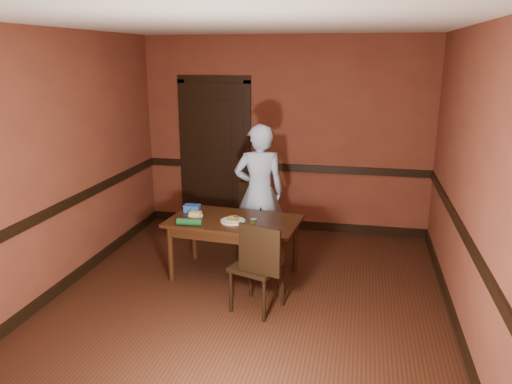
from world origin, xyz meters
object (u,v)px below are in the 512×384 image
at_px(sauce_jar, 253,222).
at_px(food_tub, 192,208).
at_px(person, 259,192).
at_px(chair_near, 257,265).
at_px(chair_far, 255,224).
at_px(dining_table, 234,248).
at_px(cheese_saucer, 195,214).
at_px(sandwich_plate, 233,220).

distance_m(sauce_jar, food_tub, 0.88).
bearing_deg(person, chair_near, 84.74).
height_order(chair_far, chair_near, chair_near).
relative_size(chair_far, sauce_jar, 11.50).
bearing_deg(chair_near, person, -60.47).
xyz_separation_m(person, food_tub, (-0.71, -0.44, -0.12)).
bearing_deg(chair_far, person, 93.65).
relative_size(dining_table, cheese_saucer, 8.33).
xyz_separation_m(person, sandwich_plate, (-0.15, -0.70, -0.14)).
height_order(sandwich_plate, cheese_saucer, sandwich_plate).
bearing_deg(cheese_saucer, dining_table, -3.05).
distance_m(dining_table, sandwich_plate, 0.36).
relative_size(chair_far, food_tub, 4.74).
height_order(sandwich_plate, food_tub, food_tub).
bearing_deg(sandwich_plate, chair_near, -57.18).
relative_size(sandwich_plate, food_tub, 1.41).
bearing_deg(dining_table, chair_far, 80.10).
bearing_deg(dining_table, chair_near, -54.74).
height_order(chair_near, sauce_jar, chair_near).
relative_size(dining_table, food_tub, 7.40).
relative_size(person, sandwich_plate, 6.09).
xyz_separation_m(chair_far, sauce_jar, (0.13, -0.67, 0.25)).
xyz_separation_m(dining_table, chair_far, (0.13, 0.50, 0.12)).
xyz_separation_m(chair_far, food_tub, (-0.68, -0.32, 0.25)).
bearing_deg(chair_far, dining_table, -90.13).
relative_size(chair_far, sandwich_plate, 3.36).
height_order(sandwich_plate, sauce_jar, sauce_jar).
bearing_deg(chair_near, dining_table, -40.93).
distance_m(person, cheese_saucer, 0.87).
distance_m(person, food_tub, 0.84).
distance_m(chair_far, cheese_saucer, 0.79).
relative_size(person, food_tub, 8.57).
height_order(chair_near, food_tub, chair_near).
xyz_separation_m(sandwich_plate, sauce_jar, (0.25, -0.09, 0.02)).
height_order(chair_far, sandwich_plate, chair_far).
bearing_deg(dining_table, person, 80.83).
height_order(person, food_tub, person).
height_order(person, sandwich_plate, person).
xyz_separation_m(sauce_jar, food_tub, (-0.81, 0.35, -0.00)).
distance_m(sandwich_plate, food_tub, 0.62).
distance_m(chair_far, sauce_jar, 0.72).
bearing_deg(chair_near, cheese_saucer, -21.13).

